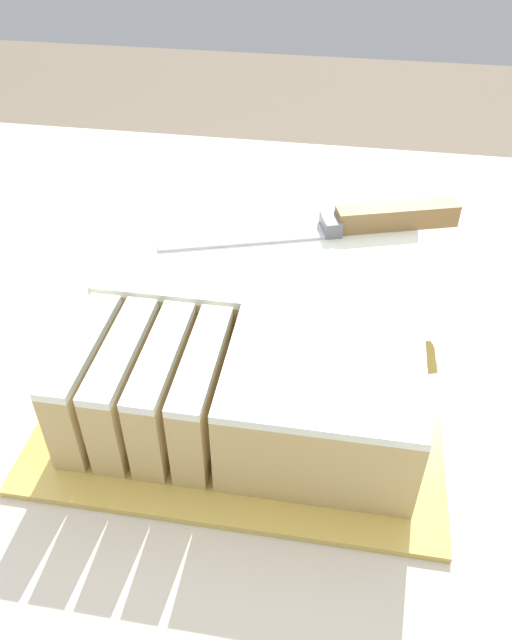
{
  "coord_description": "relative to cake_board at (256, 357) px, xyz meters",
  "views": [
    {
      "loc": [
        0.09,
        -0.37,
        1.31
      ],
      "look_at": [
        0.02,
        0.05,
        0.95
      ],
      "focal_mm": 35.0,
      "sensor_mm": 36.0,
      "label": 1
    }
  ],
  "objects": [
    {
      "name": "countertop",
      "position": [
        -0.02,
        -0.05,
        -0.45
      ],
      "size": [
        1.4,
        1.1,
        0.9
      ],
      "color": "beige",
      "rests_on": "ground_plane"
    },
    {
      "name": "knife",
      "position": [
        0.09,
        0.1,
        0.1
      ],
      "size": [
        0.29,
        0.11,
        0.02
      ],
      "rotation": [
        0.0,
        0.0,
        3.45
      ],
      "color": "silver",
      "rests_on": "cake"
    },
    {
      "name": "cake_board",
      "position": [
        0.0,
        0.0,
        0.0
      ],
      "size": [
        0.34,
        0.37,
        0.01
      ],
      "color": "gold",
      "rests_on": "countertop"
    },
    {
      "name": "cake",
      "position": [
        0.0,
        0.0,
        0.05
      ],
      "size": [
        0.28,
        0.31,
        0.08
      ],
      "color": "tan",
      "rests_on": "cake_board"
    }
  ]
}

